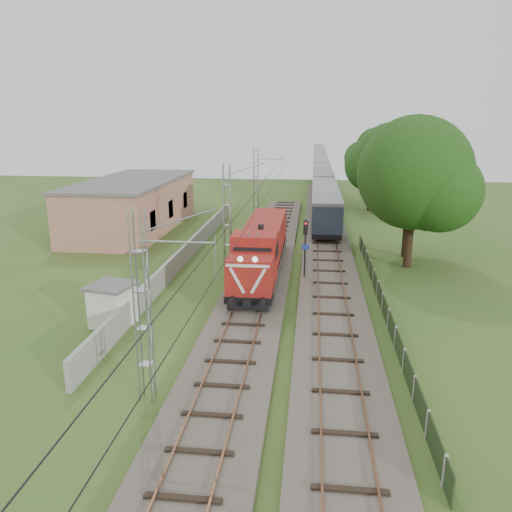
# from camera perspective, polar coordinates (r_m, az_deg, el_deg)

# --- Properties ---
(ground) EXTENTS (140.00, 140.00, 0.00)m
(ground) POSITION_cam_1_polar(r_m,az_deg,el_deg) (28.51, -1.29, -7.95)
(ground) COLOR #345921
(ground) RESTS_ON ground
(track_main) EXTENTS (4.20, 70.00, 0.45)m
(track_main) POSITION_cam_1_polar(r_m,az_deg,el_deg) (34.93, 0.26, -3.13)
(track_main) COLOR #6B6054
(track_main) RESTS_ON ground
(track_side) EXTENTS (4.20, 80.00, 0.45)m
(track_side) POSITION_cam_1_polar(r_m,az_deg,el_deg) (47.26, 8.02, 1.69)
(track_side) COLOR #6B6054
(track_side) RESTS_ON ground
(catenary) EXTENTS (3.31, 70.00, 8.00)m
(catenary) POSITION_cam_1_polar(r_m,az_deg,el_deg) (39.15, -3.25, 4.74)
(catenary) COLOR gray
(catenary) RESTS_ON ground
(boundary_wall) EXTENTS (0.25, 40.00, 1.50)m
(boundary_wall) POSITION_cam_1_polar(r_m,az_deg,el_deg) (40.63, -8.12, 0.23)
(boundary_wall) COLOR #9E9E99
(boundary_wall) RESTS_ON ground
(station_building) EXTENTS (8.40, 20.40, 5.22)m
(station_building) POSITION_cam_1_polar(r_m,az_deg,el_deg) (53.96, -13.82, 5.77)
(station_building) COLOR tan
(station_building) RESTS_ON ground
(fence) EXTENTS (0.12, 32.00, 1.20)m
(fence) POSITION_cam_1_polar(r_m,az_deg,el_deg) (31.15, 14.28, -5.17)
(fence) COLOR black
(fence) RESTS_ON ground
(locomotive) EXTENTS (2.84, 16.24, 4.12)m
(locomotive) POSITION_cam_1_polar(r_m,az_deg,el_deg) (36.49, 0.64, 0.91)
(locomotive) COLOR black
(locomotive) RESTS_ON ground
(coach_rake) EXTENTS (2.88, 107.52, 3.32)m
(coach_rake) POSITION_cam_1_polar(r_m,az_deg,el_deg) (98.69, 7.39, 10.19)
(coach_rake) COLOR black
(coach_rake) RESTS_ON ground
(signal_post) EXTENTS (0.49, 0.38, 4.47)m
(signal_post) POSITION_cam_1_polar(r_m,az_deg,el_deg) (35.43, 5.67, 1.92)
(signal_post) COLOR black
(signal_post) RESTS_ON ground
(relay_hut) EXTENTS (2.78, 2.78, 2.42)m
(relay_hut) POSITION_cam_1_polar(r_m,az_deg,el_deg) (29.30, -16.05, -5.34)
(relay_hut) COLOR silver
(relay_hut) RESTS_ON ground
(tree_a) EXTENTS (7.08, 6.74, 9.18)m
(tree_a) POSITION_cam_1_polar(r_m,az_deg,el_deg) (43.01, 17.31, 7.31)
(tree_a) COLOR #362516
(tree_a) RESTS_ON ground
(tree_b) EXTENTS (8.97, 8.55, 11.63)m
(tree_b) POSITION_cam_1_polar(r_m,az_deg,el_deg) (39.71, 17.81, 8.87)
(tree_b) COLOR #362516
(tree_b) RESTS_ON ground
(tree_c) EXTENTS (6.98, 6.65, 9.05)m
(tree_c) POSITION_cam_1_polar(r_m,az_deg,el_deg) (64.24, 13.14, 10.02)
(tree_c) COLOR #362516
(tree_c) RESTS_ON ground
(tree_d) EXTENTS (8.22, 7.83, 10.66)m
(tree_d) POSITION_cam_1_polar(r_m,az_deg,el_deg) (68.64, 14.80, 11.09)
(tree_d) COLOR #362516
(tree_d) RESTS_ON ground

